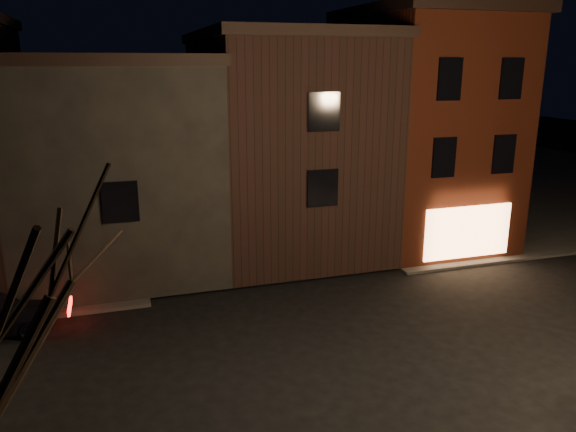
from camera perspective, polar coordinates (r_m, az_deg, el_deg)
The scene contains 5 objects.
ground at distance 16.95m, azimuth 5.21°, elevation -13.78°, with size 120.00×120.00×0.00m, color black.
sidewalk_far_right at distance 43.19m, azimuth 19.76°, elevation 3.50°, with size 30.00×30.00×0.12m, color #2D2B28.
corner_building at distance 27.08m, azimuth 13.58°, elevation 8.90°, with size 6.50×8.50×10.50m.
row_building_a at distance 25.44m, azimuth -0.51°, elevation 7.65°, with size 7.30×10.30×9.40m.
row_building_b at distance 24.43m, azimuth -17.07°, elevation 5.47°, with size 7.80×10.30×8.40m.
Camera 1 is at (-5.85, -13.62, 8.22)m, focal length 35.00 mm.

